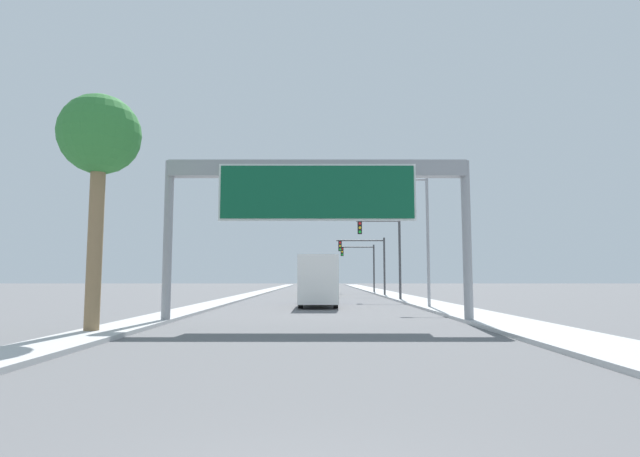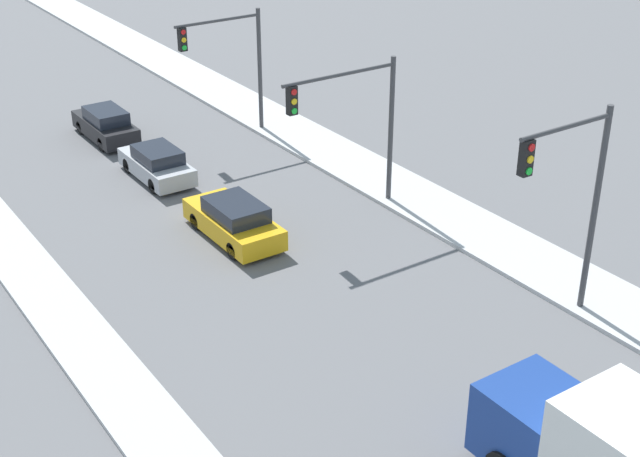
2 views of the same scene
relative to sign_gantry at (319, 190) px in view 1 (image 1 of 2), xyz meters
name	(u,v)px [view 1 (image 1 of 2)]	position (x,y,z in m)	size (l,w,h in m)	color
sidewalk_right	(382,292)	(7.75, 42.13, -5.62)	(3.00, 120.00, 0.15)	#B8B8B8
median_strip_left	(264,292)	(-7.25, 42.13, -5.62)	(2.00, 120.00, 0.15)	#B8B8B8
sign_gantry	(319,190)	(0.00, 0.00, 0.00)	(13.29, 0.73, 7.01)	gray
car_near_center	(321,287)	(0.00, 43.15, -4.98)	(1.70, 4.37, 1.53)	black
car_mid_left	(321,289)	(0.00, 30.79, -4.98)	(1.87, 4.63, 1.53)	gold
car_far_right	(321,288)	(0.00, 37.48, -5.02)	(1.76, 4.23, 1.44)	#A5A8AD
truck_box_primary	(320,281)	(0.00, 12.40, -4.01)	(2.48, 8.45, 3.32)	navy
traffic_light_near_intersection	(389,245)	(5.68, 20.13, -1.13)	(3.70, 0.32, 6.92)	#3D3D3F
traffic_light_mid_block	(370,256)	(5.10, 30.13, -1.58)	(5.06, 0.32, 6.02)	#3D3D3F
traffic_light_far_intersection	(364,260)	(5.35, 40.13, -1.68)	(4.35, 0.32, 5.93)	#3D3D3F
palm_tree_foreground	(102,142)	(-7.63, -4.17, 1.00)	(2.81, 2.81, 8.36)	#8C704C
street_lamp_right	(425,231)	(6.56, 9.70, -0.85)	(2.36, 0.28, 8.22)	gray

